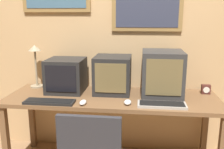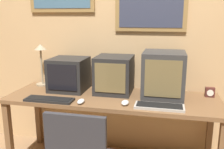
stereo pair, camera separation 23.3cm
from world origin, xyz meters
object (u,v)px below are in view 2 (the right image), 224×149
monitor_center (114,74)px  keyboard_side (159,106)px  desk_clock (210,92)px  monitor_right (163,75)px  keyboard_main (49,99)px  desk_lamp (41,57)px  mouse_far_corner (125,103)px  monitor_left (69,74)px  mouse_near_keyboard (81,101)px

monitor_center → keyboard_side: monitor_center is taller
keyboard_side → desk_clock: 0.61m
monitor_right → keyboard_main: size_ratio=0.97×
monitor_center → desk_lamp: desk_lamp is taller
desk_clock → desk_lamp: (-1.75, 0.04, 0.27)m
desk_lamp → keyboard_side: bearing=-18.8°
keyboard_side → desk_clock: desk_clock is taller
keyboard_side → mouse_far_corner: (-0.29, 0.01, 0.01)m
monitor_left → keyboard_main: monitor_left is taller
monitor_left → desk_lamp: size_ratio=0.80×
keyboard_main → mouse_far_corner: 0.69m
mouse_near_keyboard → monitor_left: bearing=124.7°
monitor_center → keyboard_main: monitor_center is taller
mouse_far_corner → desk_lamp: 1.13m
monitor_right → keyboard_side: size_ratio=1.05×
keyboard_main → keyboard_side: size_ratio=1.08×
monitor_center → keyboard_side: 0.60m
mouse_near_keyboard → mouse_far_corner: 0.39m
desk_clock → desk_lamp: size_ratio=0.20×
mouse_far_corner → desk_clock: 0.84m
monitor_left → keyboard_main: size_ratio=0.82×
monitor_center → mouse_near_keyboard: (-0.21, -0.39, -0.16)m
monitor_center → monitor_right: (0.48, -0.04, 0.03)m
keyboard_main → keyboard_side: bearing=2.2°
monitor_center → mouse_near_keyboard: size_ratio=3.33×
keyboard_side → monitor_left: bearing=160.6°
monitor_center → monitor_left: bearing=-177.5°
monitor_left → keyboard_side: monitor_left is taller
desk_lamp → keyboard_main: bearing=-56.6°
monitor_left → desk_lamp: desk_lamp is taller
monitor_left → monitor_right: monitor_right is taller
monitor_right → desk_clock: (0.44, 0.09, -0.17)m
keyboard_side → mouse_far_corner: 0.29m
keyboard_side → monitor_center: bearing=142.9°
monitor_right → mouse_far_corner: size_ratio=4.04×
keyboard_main → desk_clock: desk_clock is taller
keyboard_side → desk_clock: size_ratio=4.49×
monitor_right → desk_clock: 0.48m
mouse_near_keyboard → desk_lamp: size_ratio=0.25×
monitor_right → mouse_near_keyboard: 0.80m
monitor_left → mouse_far_corner: monitor_left is taller
keyboard_main → desk_clock: (1.43, 0.44, 0.03)m
monitor_left → desk_clock: (1.38, 0.07, -0.12)m
desk_lamp → desk_clock: bearing=-1.3°
monitor_right → desk_lamp: 1.32m
monitor_left → desk_clock: monitor_left is taller
monitor_left → mouse_far_corner: size_ratio=3.41×
mouse_near_keyboard → monitor_center: bearing=61.1°
mouse_far_corner → mouse_near_keyboard: bearing=-172.3°
keyboard_side → desk_lamp: size_ratio=0.91×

